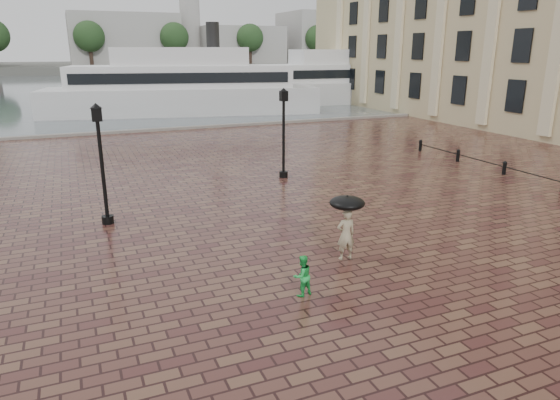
# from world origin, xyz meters

# --- Properties ---
(ground) EXTENTS (300.00, 300.00, 0.00)m
(ground) POSITION_xyz_m (0.00, 0.00, 0.00)
(ground) COLOR #3C1C1B
(ground) RESTS_ON ground
(harbour_water) EXTENTS (240.00, 240.00, 0.00)m
(harbour_water) POSITION_xyz_m (0.00, 92.00, 0.00)
(harbour_water) COLOR #434D51
(harbour_water) RESTS_ON ground
(quay_edge) EXTENTS (80.00, 0.60, 0.30)m
(quay_edge) POSITION_xyz_m (0.00, 32.00, 0.00)
(quay_edge) COLOR slate
(quay_edge) RESTS_ON ground
(far_shore) EXTENTS (300.00, 60.00, 2.00)m
(far_shore) POSITION_xyz_m (0.00, 160.00, 1.00)
(far_shore) COLOR #4C4C47
(far_shore) RESTS_ON ground
(distant_skyline) EXTENTS (102.50, 22.00, 33.00)m
(distant_skyline) POSITION_xyz_m (48.14, 150.00, 9.45)
(distant_skyline) COLOR #A09D98
(distant_skyline) RESTS_ON ground
(far_trees) EXTENTS (188.00, 8.00, 13.50)m
(far_trees) POSITION_xyz_m (0.00, 138.00, 9.42)
(far_trees) COLOR #2D2119
(far_trees) RESTS_ON ground
(street_lamps) EXTENTS (15.44, 12.44, 4.40)m
(street_lamps) POSITION_xyz_m (-5.00, 15.33, 2.33)
(street_lamps) COLOR black
(street_lamps) RESTS_ON ground
(adult_pedestrian) EXTENTS (0.64, 0.46, 1.65)m
(adult_pedestrian) POSITION_xyz_m (0.67, 3.55, 0.82)
(adult_pedestrian) COLOR tan
(adult_pedestrian) RESTS_ON ground
(child_pedestrian) EXTENTS (0.64, 0.55, 1.15)m
(child_pedestrian) POSITION_xyz_m (-1.62, 1.88, 0.58)
(child_pedestrian) COLOR green
(child_pedestrian) RESTS_ON ground
(ferry_near) EXTENTS (27.95, 11.85, 8.92)m
(ferry_near) POSITION_xyz_m (3.94, 42.37, 2.68)
(ferry_near) COLOR silver
(ferry_near) RESTS_ON ground
(ferry_far) EXTENTS (26.45, 7.23, 8.61)m
(ferry_far) POSITION_xyz_m (24.57, 45.91, 2.59)
(ferry_far) COLOR silver
(ferry_far) RESTS_ON ground
(umbrella) EXTENTS (1.10, 1.10, 1.13)m
(umbrella) POSITION_xyz_m (0.67, 3.55, 1.86)
(umbrella) COLOR black
(umbrella) RESTS_ON ground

